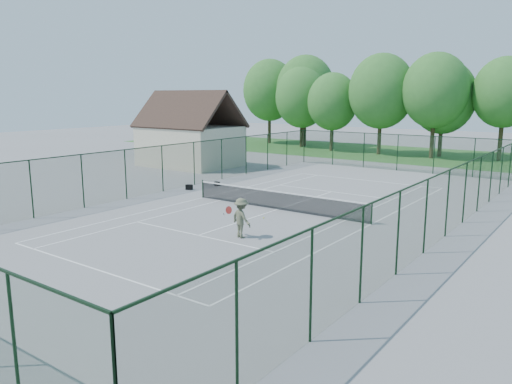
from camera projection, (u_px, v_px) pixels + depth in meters
ground at (277, 210)px, 27.48m from camera, size 140.00×140.00×0.00m
grass_far at (439, 156)px, 51.27m from camera, size 80.00×16.00×0.01m
court_lines at (277, 209)px, 27.48m from camera, size 11.05×23.85×0.01m
tennis_net at (277, 199)px, 27.37m from camera, size 11.08×0.08×1.10m
fence_enclosure at (278, 182)px, 27.18m from camera, size 18.05×36.05×3.02m
utility_building at (190, 131)px, 44.07m from camera, size 8.60×6.27×6.63m
tree_line_far at (443, 97)px, 50.13m from camera, size 39.40×6.40×9.70m
sports_bag_a at (189, 187)px, 33.20m from camera, size 0.49×0.37×0.35m
sports_bag_b at (217, 184)px, 34.72m from camera, size 0.37×0.23×0.28m
tennis_player at (241, 218)px, 21.93m from camera, size 1.83×0.96×1.77m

